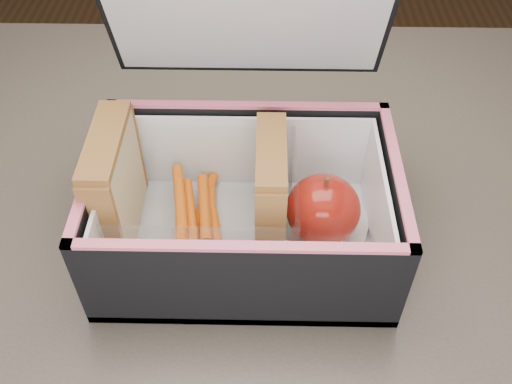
% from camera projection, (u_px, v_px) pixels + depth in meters
% --- Properties ---
extents(kitchen_table, '(1.20, 0.80, 0.75)m').
position_uv_depth(kitchen_table, '(216.00, 282.00, 0.64)').
color(kitchen_table, brown).
rests_on(kitchen_table, ground).
extents(lunch_bag, '(0.27, 0.25, 0.27)m').
position_uv_depth(lunch_bag, '(245.00, 201.00, 0.52)').
color(lunch_bag, black).
rests_on(lunch_bag, kitchen_table).
extents(plastic_tub, '(0.19, 0.14, 0.08)m').
position_uv_depth(plastic_tub, '(194.00, 201.00, 0.53)').
color(plastic_tub, white).
rests_on(plastic_tub, lunch_bag).
extents(sandwich_left, '(0.03, 0.10, 0.11)m').
position_uv_depth(sandwich_left, '(115.00, 184.00, 0.52)').
color(sandwich_left, tan).
rests_on(sandwich_left, plastic_tub).
extents(sandwich_right, '(0.03, 0.09, 0.10)m').
position_uv_depth(sandwich_right, '(270.00, 190.00, 0.52)').
color(sandwich_right, tan).
rests_on(sandwich_right, plastic_tub).
extents(carrot_sticks, '(0.06, 0.14, 0.03)m').
position_uv_depth(carrot_sticks, '(197.00, 212.00, 0.55)').
color(carrot_sticks, '#DB6100').
rests_on(carrot_sticks, plastic_tub).
extents(paper_napkin, '(0.09, 0.10, 0.01)m').
position_uv_depth(paper_napkin, '(326.00, 234.00, 0.55)').
color(paper_napkin, white).
rests_on(paper_napkin, lunch_bag).
extents(red_apple, '(0.08, 0.08, 0.07)m').
position_uv_depth(red_apple, '(323.00, 209.00, 0.53)').
color(red_apple, maroon).
rests_on(red_apple, paper_napkin).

